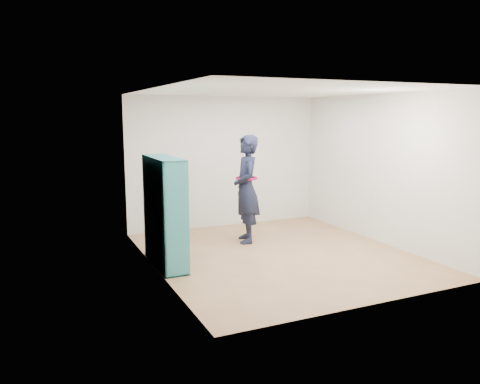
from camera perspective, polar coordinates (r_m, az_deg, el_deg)
name	(u,v)px	position (r m, az deg, el deg)	size (l,w,h in m)	color
floor	(279,254)	(7.68, 4.76, -7.58)	(4.50, 4.50, 0.00)	#926342
ceiling	(281,91)	(7.36, 5.04, 12.18)	(4.50, 4.50, 0.00)	white
wall_left	(155,182)	(6.67, -10.27, 1.16)	(0.02, 4.50, 2.60)	beige
wall_right	(380,169)	(8.56, 16.67, 2.71)	(0.02, 4.50, 2.60)	beige
wall_back	(225,162)	(9.42, -1.81, 3.67)	(4.00, 0.02, 2.60)	beige
wall_front	(376,198)	(5.58, 16.26, -0.67)	(4.00, 0.02, 2.60)	beige
bookshelf	(163,213)	(7.02, -9.36, -2.56)	(0.36, 1.22, 1.63)	teal
person	(246,189)	(8.21, 0.79, 0.37)	(0.62, 0.78, 1.90)	black
smartphone	(238,181)	(8.26, -0.25, 1.30)	(0.01, 0.08, 0.12)	silver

